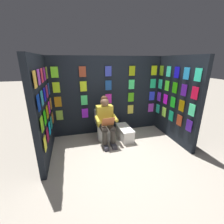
{
  "coord_description": "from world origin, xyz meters",
  "views": [
    {
      "loc": [
        0.96,
        2.4,
        2.01
      ],
      "look_at": [
        0.09,
        -0.9,
        0.85
      ],
      "focal_mm": 24.51,
      "sensor_mm": 36.0,
      "label": 1
    }
  ],
  "objects": [
    {
      "name": "toilet",
      "position": [
        0.22,
        -1.27,
        0.33
      ],
      "size": [
        0.41,
        0.56,
        0.77
      ],
      "rotation": [
        0.0,
        0.0,
        0.05
      ],
      "color": "white",
      "rests_on": "ground"
    },
    {
      "name": "person_reading",
      "position": [
        0.21,
        -1.04,
        0.6
      ],
      "size": [
        0.54,
        0.7,
        1.19
      ],
      "rotation": [
        0.0,
        0.0,
        0.05
      ],
      "color": "gold",
      "rests_on": "ground"
    },
    {
      "name": "display_wall_right",
      "position": [
        1.57,
        -0.82,
        1.07
      ],
      "size": [
        0.14,
        1.64,
        2.12
      ],
      "color": "black",
      "rests_on": "ground"
    },
    {
      "name": "comic_longbox_near",
      "position": [
        -0.31,
        -1.09,
        0.16
      ],
      "size": [
        0.33,
        0.7,
        0.33
      ],
      "rotation": [
        0.0,
        0.0,
        0.03
      ],
      "color": "white",
      "rests_on": "ground"
    },
    {
      "name": "ground_plane",
      "position": [
        0.0,
        0.0,
        0.0
      ],
      "size": [
        30.0,
        30.0,
        0.0
      ],
      "primitive_type": "plane",
      "color": "#B2A899"
    },
    {
      "name": "display_wall_back",
      "position": [
        0.0,
        -1.69,
        1.06
      ],
      "size": [
        3.14,
        0.14,
        2.12
      ],
      "color": "black",
      "rests_on": "ground"
    },
    {
      "name": "display_wall_left",
      "position": [
        -1.57,
        -0.82,
        1.07
      ],
      "size": [
        0.14,
        1.64,
        2.12
      ],
      "color": "black",
      "rests_on": "ground"
    }
  ]
}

